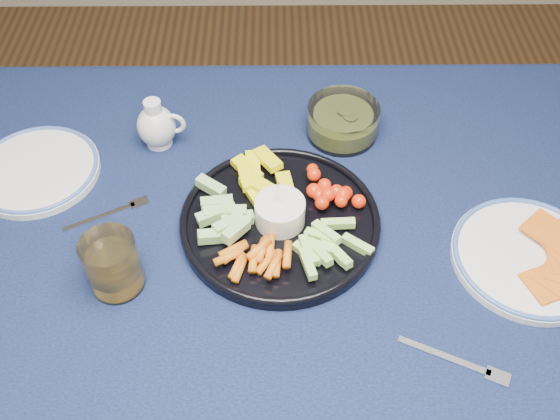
{
  "coord_description": "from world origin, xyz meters",
  "views": [
    {
      "loc": [
        -0.06,
        -0.58,
        1.57
      ],
      "look_at": [
        -0.05,
        0.08,
        0.79
      ],
      "focal_mm": 40.0,
      "sensor_mm": 36.0,
      "label": 1
    }
  ],
  "objects_px": {
    "juice_tumbler": "(113,267)",
    "side_plate_extra": "(37,170)",
    "crudite_platter": "(279,219)",
    "dining_table": "(311,296)",
    "cheese_plate": "(529,256)",
    "pickle_bowl": "(343,122)",
    "creamer_pitcher": "(157,126)"
  },
  "relations": [
    {
      "from": "creamer_pitcher",
      "to": "juice_tumbler",
      "type": "height_order",
      "value": "same"
    },
    {
      "from": "side_plate_extra",
      "to": "crudite_platter",
      "type": "bearing_deg",
      "value": -16.33
    },
    {
      "from": "crudite_platter",
      "to": "juice_tumbler",
      "type": "distance_m",
      "value": 0.28
    },
    {
      "from": "crudite_platter",
      "to": "creamer_pitcher",
      "type": "relative_size",
      "value": 3.36
    },
    {
      "from": "pickle_bowl",
      "to": "side_plate_extra",
      "type": "xyz_separation_m",
      "value": [
        -0.56,
        -0.1,
        -0.02
      ]
    },
    {
      "from": "dining_table",
      "to": "pickle_bowl",
      "type": "xyz_separation_m",
      "value": [
        0.07,
        0.32,
        0.12
      ]
    },
    {
      "from": "crudite_platter",
      "to": "cheese_plate",
      "type": "distance_m",
      "value": 0.41
    },
    {
      "from": "dining_table",
      "to": "crudite_platter",
      "type": "xyz_separation_m",
      "value": [
        -0.05,
        0.08,
        0.11
      ]
    },
    {
      "from": "crudite_platter",
      "to": "side_plate_extra",
      "type": "height_order",
      "value": "crudite_platter"
    },
    {
      "from": "creamer_pitcher",
      "to": "side_plate_extra",
      "type": "height_order",
      "value": "creamer_pitcher"
    },
    {
      "from": "dining_table",
      "to": "cheese_plate",
      "type": "bearing_deg",
      "value": 1.43
    },
    {
      "from": "creamer_pitcher",
      "to": "crudite_platter",
      "type": "bearing_deg",
      "value": -42.78
    },
    {
      "from": "pickle_bowl",
      "to": "creamer_pitcher",
      "type": "bearing_deg",
      "value": -176.04
    },
    {
      "from": "crudite_platter",
      "to": "dining_table",
      "type": "bearing_deg",
      "value": -56.66
    },
    {
      "from": "juice_tumbler",
      "to": "side_plate_extra",
      "type": "bearing_deg",
      "value": 127.7
    },
    {
      "from": "dining_table",
      "to": "pickle_bowl",
      "type": "height_order",
      "value": "pickle_bowl"
    },
    {
      "from": "juice_tumbler",
      "to": "cheese_plate",
      "type": "bearing_deg",
      "value": 3.28
    },
    {
      "from": "creamer_pitcher",
      "to": "cheese_plate",
      "type": "xyz_separation_m",
      "value": [
        0.63,
        -0.28,
        -0.03
      ]
    },
    {
      "from": "dining_table",
      "to": "cheese_plate",
      "type": "xyz_separation_m",
      "value": [
        0.35,
        0.01,
        0.1
      ]
    },
    {
      "from": "dining_table",
      "to": "pickle_bowl",
      "type": "bearing_deg",
      "value": 77.69
    },
    {
      "from": "dining_table",
      "to": "juice_tumbler",
      "type": "relative_size",
      "value": 16.68
    },
    {
      "from": "side_plate_extra",
      "to": "cheese_plate",
      "type": "bearing_deg",
      "value": -13.57
    },
    {
      "from": "crudite_platter",
      "to": "creamer_pitcher",
      "type": "height_order",
      "value": "crudite_platter"
    },
    {
      "from": "dining_table",
      "to": "side_plate_extra",
      "type": "height_order",
      "value": "side_plate_extra"
    },
    {
      "from": "creamer_pitcher",
      "to": "pickle_bowl",
      "type": "bearing_deg",
      "value": 3.96
    },
    {
      "from": "cheese_plate",
      "to": "side_plate_extra",
      "type": "relative_size",
      "value": 1.09
    },
    {
      "from": "crudite_platter",
      "to": "creamer_pitcher",
      "type": "xyz_separation_m",
      "value": [
        -0.23,
        0.21,
        0.02
      ]
    },
    {
      "from": "crudite_platter",
      "to": "cheese_plate",
      "type": "height_order",
      "value": "crudite_platter"
    },
    {
      "from": "dining_table",
      "to": "creamer_pitcher",
      "type": "xyz_separation_m",
      "value": [
        -0.28,
        0.29,
        0.13
      ]
    },
    {
      "from": "pickle_bowl",
      "to": "dining_table",
      "type": "bearing_deg",
      "value": -102.31
    },
    {
      "from": "pickle_bowl",
      "to": "cheese_plate",
      "type": "distance_m",
      "value": 0.42
    },
    {
      "from": "dining_table",
      "to": "crudite_platter",
      "type": "relative_size",
      "value": 4.94
    }
  ]
}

